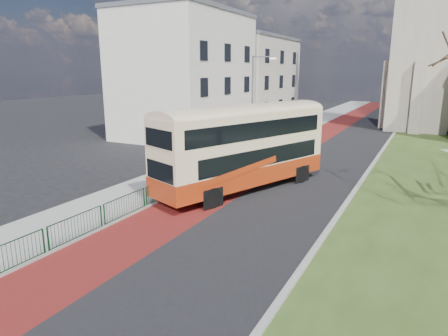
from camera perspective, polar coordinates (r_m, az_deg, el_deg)
The scene contains 11 objects.
ground at distance 18.70m, azimuth -5.67°, elevation -7.96°, with size 160.00×160.00×0.00m, color black.
road_carriageway at distance 36.09m, azimuth 14.00°, elevation 2.35°, with size 9.00×120.00×0.01m, color black.
bus_lane at distance 36.79m, azimuth 9.92°, elevation 2.77°, with size 3.40×120.00×0.01m, color #591414.
pavement_west at distance 38.07m, azimuth 4.47°, elevation 3.39°, with size 4.00×120.00×0.12m, color gray.
kerb_west at distance 37.35m, azimuth 7.29°, elevation 3.12°, with size 0.25×120.00×0.13m, color #999993.
kerb_east at distance 37.29m, azimuth 21.62°, elevation 2.24°, with size 0.25×80.00×0.13m, color #999993.
pedestrian_railing at distance 23.23m, azimuth -6.44°, elevation -2.17°, with size 0.07×24.00×1.12m.
street_block_near at distance 43.45m, azimuth -5.57°, elevation 13.21°, with size 10.30×14.30×13.00m.
street_block_far at distance 57.56m, azimuth 3.35°, elevation 12.63°, with size 10.30×16.30×11.50m.
streetlamp at distance 35.43m, azimuth 4.30°, elevation 10.01°, with size 2.13×0.18×8.00m.
bus at distance 23.11m, azimuth 2.88°, elevation 3.40°, with size 6.58×11.70×4.81m.
Camera 1 is at (9.60, -14.49, 6.91)m, focal length 32.00 mm.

